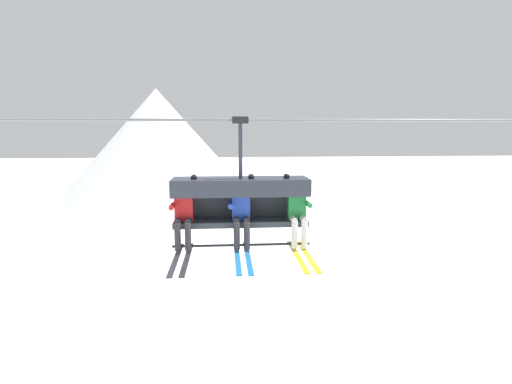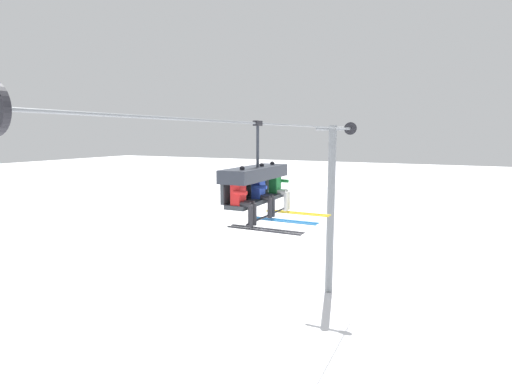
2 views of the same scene
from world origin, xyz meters
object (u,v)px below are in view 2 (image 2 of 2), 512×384
Objects in this scene: chairlift_chair at (255,179)px; skier_green at (279,186)px; lift_tower_far at (331,206)px; skier_blue at (263,191)px; skier_red at (243,197)px.

chairlift_chair is 1.06m from skier_green.
lift_tower_far is 9.84m from skier_blue.
skier_red is 1.01m from skier_blue.
skier_blue is at bearing -89.11° from chairlift_chair.
skier_red is (-10.60, -0.92, 2.01)m from lift_tower_far.
skier_blue is 1.00× the size of skier_green.
skier_red is (-1.01, -0.21, -0.27)m from chairlift_chair.
skier_blue is at bearing 180.00° from skier_green.
lift_tower_far reaches higher than skier_green.
skier_red and skier_green have the same top height.
lift_tower_far is 4.76× the size of skier_red.
skier_blue is at bearing 0.00° from skier_red.
skier_red and skier_blue have the same top height.
chairlift_chair is at bearing -175.78° from lift_tower_far.
skier_blue is (1.01, 0.00, 0.00)m from skier_red.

